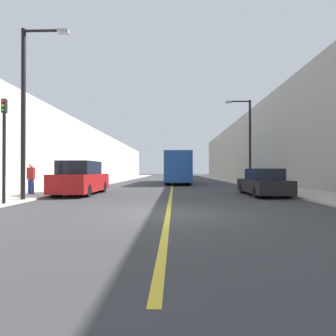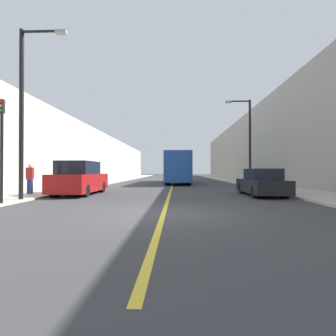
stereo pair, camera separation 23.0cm
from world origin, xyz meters
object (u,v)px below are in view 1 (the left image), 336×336
Objects in this scene: street_lamp_right at (248,137)px; street_lamp_left at (27,103)px; traffic_light at (4,147)px; bus at (177,168)px; pedestrian at (31,178)px; car_right_near at (263,183)px; parked_suv_left at (81,179)px.

street_lamp_left is at bearing -140.19° from street_lamp_right.
traffic_light is at bearing -136.71° from street_lamp_right.
street_lamp_right is (6.00, -7.02, 2.53)m from bus.
car_right_near is at bearing 2.05° from pedestrian.
parked_suv_left is 5.17m from street_lamp_left.
parked_suv_left is 2.67m from pedestrian.
bus reaches higher than pedestrian.
bus is 2.59× the size of parked_suv_left.
street_lamp_left is (-7.09, -17.93, 2.75)m from bus.
parked_suv_left reaches higher than pedestrian.
street_lamp_left is at bearing 87.44° from traffic_light.
street_lamp_left reaches higher than parked_suv_left.
street_lamp_right is at bearing 29.72° from pedestrian.
pedestrian is (-8.38, -15.23, -0.75)m from bus.
bus is at bearing 61.18° from pedestrian.
pedestrian is at bearing -150.28° from street_lamp_right.
car_right_near is 8.64m from street_lamp_right.
traffic_light is (-7.15, -19.42, 0.63)m from bus.
street_lamp_left is 4.61m from pedestrian.
street_lamp_left is at bearing -164.95° from car_right_near.
pedestrian is at bearing 106.37° from traffic_light.
street_lamp_left is 1.06× the size of street_lamp_right.
car_right_near is at bearing -99.67° from street_lamp_right.
pedestrian is at bearing -177.95° from car_right_near.
pedestrian is (-1.23, 4.18, -1.38)m from traffic_light.
car_right_near is at bearing 21.44° from traffic_light.
bus is 3.06× the size of traffic_light.
bus is at bearing 68.43° from street_lamp_left.
street_lamp_right is (13.09, 10.91, -0.22)m from street_lamp_left.
street_lamp_right is at bearing 39.81° from street_lamp_left.
car_right_near is 0.61× the size of street_lamp_right.
parked_suv_left is at bearing 178.15° from car_right_near.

